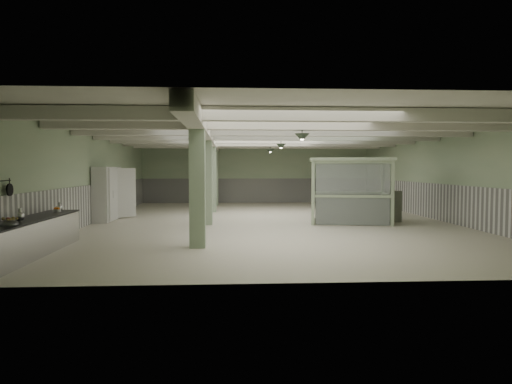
{
  "coord_description": "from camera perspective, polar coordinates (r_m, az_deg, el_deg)",
  "views": [
    {
      "loc": [
        -1.63,
        -18.35,
        2.15
      ],
      "look_at": [
        -0.7,
        -2.23,
        1.3
      ],
      "focal_mm": 32.0,
      "sensor_mm": 36.0,
      "label": 1
    }
  ],
  "objects": [
    {
      "name": "wainscot_left",
      "position": [
        19.16,
        -19.51,
        -1.35
      ],
      "size": [
        0.05,
        19.9,
        1.5
      ],
      "primitive_type": "cube",
      "color": "white",
      "rests_on": "floor"
    },
    {
      "name": "beam_g",
      "position": [
        25.93,
        0.29,
        5.82
      ],
      "size": [
        13.9,
        0.35,
        0.32
      ],
      "primitive_type": "cube",
      "color": "beige",
      "rests_on": "ceiling"
    },
    {
      "name": "beam_b",
      "position": [
        13.51,
        3.67,
        8.41
      ],
      "size": [
        13.9,
        0.35,
        0.32
      ],
      "primitive_type": "cube",
      "color": "beige",
      "rests_on": "ceiling"
    },
    {
      "name": "wall_back",
      "position": [
        28.4,
        -0.03,
        2.3
      ],
      "size": [
        14.0,
        0.02,
        3.6
      ],
      "primitive_type": "cube",
      "color": "#AABB96",
      "rests_on": "floor"
    },
    {
      "name": "pendant_front",
      "position": [
        13.55,
        5.78,
        6.81
      ],
      "size": [
        0.44,
        0.44,
        0.22
      ],
      "primitive_type": "cone",
      "rotation": [
        3.14,
        0.0,
        0.0
      ],
      "color": "#2C3A2B",
      "rests_on": "ceiling"
    },
    {
      "name": "guard_booth",
      "position": [
        18.5,
        11.67,
        1.64
      ],
      "size": [
        3.59,
        3.21,
        2.54
      ],
      "rotation": [
        0.0,
        0.0,
        -0.19
      ],
      "color": "#A4B893",
      "rests_on": "floor"
    },
    {
      "name": "wainscot_right",
      "position": [
        20.31,
        21.76,
        -1.15
      ],
      "size": [
        0.05,
        19.9,
        1.5
      ],
      "primitive_type": "cube",
      "color": "white",
      "rests_on": "floor"
    },
    {
      "name": "pitcher_near",
      "position": [
        14.13,
        -23.38,
        -1.76
      ],
      "size": [
        0.24,
        0.26,
        0.27
      ],
      "primitive_type": null,
      "rotation": [
        0.0,
        0.0,
        -0.29
      ],
      "color": "#BCBBC0",
      "rests_on": "prep_counter"
    },
    {
      "name": "veg_colander",
      "position": [
        11.23,
        -28.45,
        -3.3
      ],
      "size": [
        0.37,
        0.37,
        0.17
      ],
      "primitive_type": null,
      "rotation": [
        0.0,
        0.0,
        0.0
      ],
      "color": "#46474C",
      "rests_on": "prep_counter"
    },
    {
      "name": "wall_front",
      "position": [
        8.51,
        7.73,
        0.64
      ],
      "size": [
        14.0,
        0.02,
        3.6
      ],
      "primitive_type": "cube",
      "color": "#AABB96",
      "rests_on": "floor"
    },
    {
      "name": "column_d",
      "position": [
        26.36,
        -5.21,
        2.24
      ],
      "size": [
        0.42,
        0.42,
        3.6
      ],
      "primitive_type": "cube",
      "color": "#8EA585",
      "rests_on": "floor"
    },
    {
      "name": "beam_a",
      "position": [
        11.04,
        5.27,
        9.61
      ],
      "size": [
        13.9,
        0.35,
        0.32
      ],
      "primitive_type": "cube",
      "color": "beige",
      "rests_on": "ceiling"
    },
    {
      "name": "prep_counter",
      "position": [
        12.48,
        -26.56,
        -5.08
      ],
      "size": [
        0.87,
        4.97,
        0.91
      ],
      "color": "#BCBBC0",
      "rests_on": "floor"
    },
    {
      "name": "beam_c",
      "position": [
        15.98,
        2.57,
        7.57
      ],
      "size": [
        13.9,
        0.35,
        0.32
      ],
      "primitive_type": "cube",
      "color": "beige",
      "rests_on": "ceiling"
    },
    {
      "name": "column_c",
      "position": [
        22.37,
        -5.55,
        2.1
      ],
      "size": [
        0.42,
        0.42,
        3.6
      ],
      "primitive_type": "cube",
      "color": "#8EA585",
      "rests_on": "floor"
    },
    {
      "name": "floor",
      "position": [
        18.54,
        1.75,
        -3.65
      ],
      "size": [
        20.0,
        20.0,
        0.0
      ],
      "primitive_type": "plane",
      "color": "beige",
      "rests_on": "ground"
    },
    {
      "name": "wainscot_back",
      "position": [
        28.4,
        -0.02,
        0.18
      ],
      "size": [
        13.9,
        0.05,
        1.5
      ],
      "primitive_type": "cube",
      "color": "white",
      "rests_on": "floor"
    },
    {
      "name": "filing_cabinet",
      "position": [
        19.08,
        16.74,
        -1.71
      ],
      "size": [
        0.58,
        0.68,
        1.24
      ],
      "primitive_type": "cube",
      "rotation": [
        0.0,
        0.0,
        0.37
      ],
      "color": "#5F6453",
      "rests_on": "floor"
    },
    {
      "name": "wall_right",
      "position": [
        20.28,
        21.88,
        1.81
      ],
      "size": [
        0.02,
        20.0,
        3.6
      ],
      "primitive_type": "cube",
      "color": "#AABB96",
      "rests_on": "floor"
    },
    {
      "name": "walkin_cooler",
      "position": [
        19.69,
        -18.01,
        -0.2
      ],
      "size": [
        1.13,
        2.39,
        2.19
      ],
      "color": "silver",
      "rests_on": "floor"
    },
    {
      "name": "wall_left",
      "position": [
        19.12,
        -19.64,
        1.79
      ],
      "size": [
        0.02,
        20.0,
        3.6
      ],
      "primitive_type": "cube",
      "color": "#AABB96",
      "rests_on": "floor"
    },
    {
      "name": "ceiling",
      "position": [
        18.48,
        1.77,
        7.51
      ],
      "size": [
        14.0,
        20.0,
        0.02
      ],
      "primitive_type": "cube",
      "color": "white",
      "rests_on": "wall_back"
    },
    {
      "name": "orange_bowl",
      "position": [
        14.07,
        -23.61,
        -2.17
      ],
      "size": [
        0.26,
        0.26,
        0.08
      ],
      "primitive_type": "cylinder",
      "rotation": [
        0.0,
        0.0,
        0.22
      ],
      "color": "#B2B2B7",
      "rests_on": "prep_counter"
    },
    {
      "name": "beam_f",
      "position": [
        23.44,
        0.68,
        6.12
      ],
      "size": [
        13.9,
        0.35,
        0.32
      ],
      "primitive_type": "cube",
      "color": "beige",
      "rests_on": "ceiling"
    },
    {
      "name": "skillet_far",
      "position": [
        12.37,
        -28.43,
        0.25
      ],
      "size": [
        0.04,
        0.3,
        0.3
      ],
      "primitive_type": "cylinder",
      "rotation": [
        0.0,
        1.57,
        0.0
      ],
      "color": "black",
      "rests_on": "hook_rail"
    },
    {
      "name": "beam_d",
      "position": [
        18.46,
        1.77,
        6.96
      ],
      "size": [
        13.9,
        0.35,
        0.32
      ],
      "primitive_type": "cube",
      "color": "beige",
      "rests_on": "ceiling"
    },
    {
      "name": "column_a",
      "position": [
        12.38,
        -7.35,
        1.37
      ],
      "size": [
        0.42,
        0.42,
        3.6
      ],
      "primitive_type": "cube",
      "color": "#8EA585",
      "rests_on": "floor"
    },
    {
      "name": "girder",
      "position": [
        18.41,
        -6.06,
        6.83
      ],
      "size": [
        0.45,
        19.9,
        0.4
      ],
      "primitive_type": "cube",
      "color": "beige",
      "rests_on": "ceiling"
    },
    {
      "name": "pitcher_far",
      "position": [
        12.02,
        -27.43,
        -2.56
      ],
      "size": [
        0.22,
        0.25,
        0.31
      ],
      "primitive_type": null,
      "rotation": [
        0.0,
        0.0,
        0.03
      ],
      "color": "#BCBBC0",
      "rests_on": "prep_counter"
    },
    {
      "name": "column_b",
      "position": [
        17.37,
        -6.19,
        1.84
      ],
      "size": [
        0.42,
        0.42,
        3.6
      ],
      "primitive_type": "cube",
      "color": "#8EA585",
      "rests_on": "floor"
    },
    {
      "name": "pendant_mid",
      "position": [
        18.99,
        3.14,
        5.72
      ],
      "size": [
        0.44,
        0.44,
        0.22
      ],
      "primitive_type": "cone",
      "rotation": [
        3.14,
        0.0,
        0.0
      ],
      "color": "#2C3A2B",
      "rests_on": "ceiling"
    },
    {
      "name": "pendant_back",
      "position": [
        23.96,
        1.79,
        5.16
      ],
      "size": [
        0.44,
        0.44,
        0.22
      ],
      "primitive_type": "cone",
      "rotation": [
        3.14,
        0.0,
        0.0
      ],
      "color": "#2C3A2B",
      "rests_on": "ceiling"
    },
    {
      "name": "beam_e",
      "position": [
        20.95,
        1.16,
        6.49
      ],
      "size": [
        13.9,
        0.35,
        0.32
      ],
      "primitive_type": "cube",
      "color": "beige",
      "rests_on": "ceiling"
    }
  ]
}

